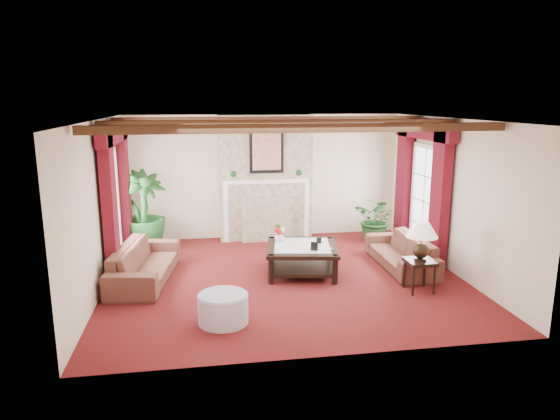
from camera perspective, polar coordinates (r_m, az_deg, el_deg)
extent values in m
plane|color=#4F100E|center=(8.72, 0.56, -7.73)|extent=(6.00, 6.00, 0.00)
plane|color=white|center=(8.18, 0.61, 10.30)|extent=(6.00, 6.00, 0.00)
cube|color=beige|center=(11.02, -1.81, 3.84)|extent=(6.00, 0.02, 2.70)
cube|color=beige|center=(8.39, -20.05, 0.29)|extent=(0.02, 5.50, 2.70)
cube|color=beige|center=(9.32, 19.09, 1.53)|extent=(0.02, 5.50, 2.70)
imported|color=#3A1016|center=(8.78, -15.23, -5.18)|extent=(2.28, 1.20, 0.83)
imported|color=#3A1016|center=(9.42, 13.69, -4.11)|extent=(1.94, 0.59, 0.76)
imported|color=black|center=(10.43, -15.28, -2.11)|extent=(2.43, 2.49, 0.92)
imported|color=black|center=(10.93, 10.93, -1.64)|extent=(1.86, 1.86, 0.76)
cylinder|color=#AEA4BA|center=(7.05, -6.51, -11.14)|extent=(0.69, 0.69, 0.41)
imported|color=silver|center=(9.03, -0.08, -3.08)|extent=(0.23, 0.24, 0.18)
imported|color=black|center=(8.52, 4.41, -3.66)|extent=(0.23, 0.21, 0.29)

